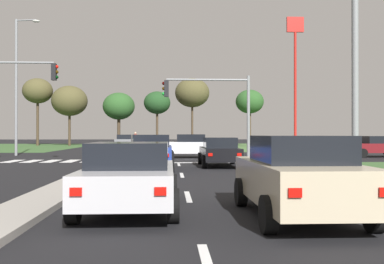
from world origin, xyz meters
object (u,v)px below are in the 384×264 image
Objects in this scene: traffic_signal_near_left at (9,91)px; street_lamp_second at (18,81)px; treeline_third at (70,101)px; car_grey_seventh at (125,141)px; fastfood_pole_sign at (295,55)px; pedestrian_at_median at (135,139)px; treeline_seventh at (250,102)px; traffic_signal_near_right at (215,102)px; treeline_fourth at (119,106)px; treeline_sixth at (192,93)px; car_white_sixth at (189,146)px; car_beige_second at (298,176)px; car_teal_fifth at (130,140)px; car_black_third at (219,151)px; car_maroon_eighth at (376,146)px; car_silver_near at (130,175)px; treeline_second at (38,91)px; car_blue_fourth at (152,152)px; treeline_fifth at (157,103)px.

traffic_signal_near_left is 0.58× the size of street_lamp_second.
street_lamp_second is 1.24× the size of treeline_third.
fastfood_pole_sign is (18.48, -5.39, 9.22)m from car_grey_seventh.
treeline_seventh reaches higher than pedestrian_at_median.
treeline_seventh reaches higher than traffic_signal_near_right.
treeline_seventh is (18.24, 0.54, 0.72)m from treeline_fourth.
car_white_sixth is at bearing -93.30° from treeline_sixth.
treeline_sixth is at bearing 89.33° from car_beige_second.
treeline_third is at bearing 149.40° from fastfood_pole_sign.
car_white_sixth is 0.57× the size of treeline_fourth.
car_grey_seventh is 11.11m from pedestrian_at_median.
car_teal_fifth is 26.07m from street_lamp_second.
treeline_fourth is (-20.27, 14.97, -4.59)m from fastfood_pole_sign.
car_black_third is at bearing -76.13° from treeline_fourth.
fastfood_pole_sign reaches higher than treeline_seventh.
car_maroon_eighth is 0.45× the size of treeline_sixth.
car_white_sixth is at bearing -107.64° from treeline_seventh.
car_teal_fifth is 33.60m from traffic_signal_near_left.
treeline_fourth is at bearing 79.41° from pedestrian_at_median.
car_silver_near is 40.18m from fastfood_pole_sign.
treeline_seventh is (29.77, -1.29, -1.49)m from treeline_second.
car_teal_fifth is (-7.77, 50.17, -0.03)m from car_beige_second.
car_beige_second is 11.85m from car_blue_fourth.
street_lamp_second reaches higher than treeline_sixth.
fastfood_pole_sign is (10.73, 23.68, 9.26)m from car_black_third.
treeline_third is at bearing -50.80° from car_grey_seventh.
treeline_seventh is (14.37, 21.03, 4.98)m from pedestrian_at_median.
car_silver_near is 10.42m from car_blue_fourth.
treeline_fourth reaches higher than car_white_sixth.
car_maroon_eighth is at bearing -47.76° from treeline_third.
fastfood_pole_sign is (-1.39, 15.42, 9.25)m from car_maroon_eighth.
treeline_second is (-7.08, 28.92, 1.95)m from street_lamp_second.
car_blue_fourth is 0.95× the size of car_grey_seventh.
treeline_fourth is at bearing -173.46° from treeline_sixth.
car_teal_fifth is 24.27m from fastfood_pole_sign.
street_lamp_second is at bearing 105.74° from traffic_signal_near_left.
car_black_third is 0.62× the size of treeline_fourth.
car_white_sixth is at bearing 98.56° from car_black_third.
treeline_sixth is at bearing 62.64° from street_lamp_second.
treeline_second is 17.29m from treeline_fifth.
car_beige_second is 40.02m from fastfood_pole_sign.
car_black_third is 37.23m from car_teal_fifth.
car_maroon_eighth is 2.52× the size of pedestrian_at_median.
car_maroon_eighth is 46.76m from treeline_second.
car_teal_fifth reaches higher than car_silver_near.
treeline_second is at bearing 112.52° from car_blue_fourth.
car_silver_near is 0.54× the size of treeline_third.
treeline_second is at bearing 168.25° from treeline_fifth.
car_beige_second is 17.16m from traffic_signal_near_right.
traffic_signal_near_left is (-10.43, -4.85, 3.24)m from car_white_sixth.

